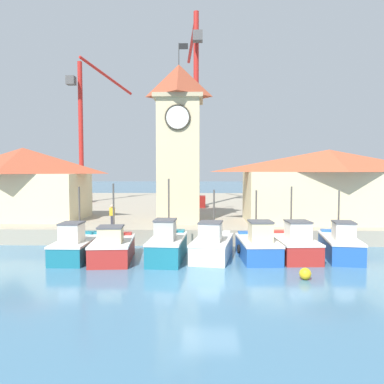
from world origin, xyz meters
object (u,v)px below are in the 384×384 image
Objects in this scene: dock_worker_near_tower at (112,216)px; fishing_boat_left_outer at (113,248)px; fishing_boat_far_left at (76,246)px; port_crane_far at (196,130)px; port_crane_near at (83,146)px; fishing_boat_center at (258,246)px; fishing_boat_mid_right at (294,245)px; clock_tower at (179,139)px; mooring_buoy at (305,274)px; fishing_boat_right_inner at (340,245)px; warehouse_left at (24,183)px; warehouse_right at (328,185)px; fishing_boat_left_inner at (167,246)px; fishing_boat_mid_left at (212,245)px.

fishing_boat_left_outer is at bearing -76.50° from dock_worker_near_tower.
fishing_boat_left_outer is at bearing -9.70° from fishing_boat_far_left.
fishing_boat_far_left is at bearing -108.66° from port_crane_far.
port_crane_far is (13.97, -5.69, 1.37)m from port_crane_near.
fishing_boat_mid_right is at bearing 5.28° from fishing_boat_center.
fishing_boat_center is 0.33× the size of clock_tower.
mooring_buoy is at bearing -68.82° from fishing_boat_center.
warehouse_left is (-22.52, 8.60, 3.28)m from fishing_boat_right_inner.
clock_tower is (-7.05, 7.40, 6.65)m from fishing_boat_mid_right.
port_crane_far is (-10.33, 11.46, 5.42)m from warehouse_right.
fishing_boat_left_inner is 10.41m from clock_tower.
fishing_boat_left_inner is at bearing -36.64° from warehouse_left.
fishing_boat_right_inner is at bearing -47.32° from port_crane_near.
dock_worker_near_tower is at bearing 148.36° from fishing_boat_mid_left.
port_crane_far is at bearing 36.22° from warehouse_left.
mooring_buoy is (5.40, -23.17, -9.06)m from port_crane_far.
fishing_boat_left_outer is 10.33m from fishing_boat_mid_right.
warehouse_right is (9.11, 7.51, 3.17)m from fishing_boat_mid_left.
warehouse_left is 16.35m from port_crane_near.
warehouse_right is 23.44× the size of mooring_buoy.
fishing_boat_far_left reaches higher than fishing_boat_mid_left.
clock_tower is (-4.95, 7.60, 6.66)m from fishing_boat_center.
warehouse_left is (-15.13, 8.78, 3.31)m from fishing_boat_mid_left.
port_crane_near reaches higher than mooring_buoy.
fishing_boat_left_inner is 8.31× the size of mooring_buoy.
port_crane_far is (4.38, 19.75, 8.61)m from fishing_boat_left_outer.
port_crane_near is (-0.05, 15.88, 3.92)m from warehouse_left.
fishing_boat_far_left is at bearing 178.17° from fishing_boat_left_inner.
fishing_boat_left_outer is at bearing -102.51° from port_crane_far.
mooring_buoy is (6.73, -3.62, -0.55)m from fishing_boat_left_inner.
port_crane_near is (-15.19, 24.66, 7.23)m from fishing_boat_mid_left.
warehouse_left reaches higher than fishing_boat_left_inner.
port_crane_far is (1.14, 11.50, 1.92)m from clock_tower.
fishing_boat_mid_right reaches higher than fishing_boat_mid_left.
clock_tower reaches higher than warehouse_left.
port_crane_far is (-1.22, 18.97, 8.59)m from fishing_boat_mid_left.
mooring_buoy is (1.58, -4.07, -0.48)m from fishing_boat_center.
fishing_boat_mid_right is 0.35× the size of warehouse_right.
fishing_boat_mid_left is 5.94m from mooring_buoy.
fishing_boat_right_inner is 8.16m from warehouse_right.
port_crane_far reaches higher than warehouse_right.
fishing_boat_mid_right reaches higher than mooring_buoy.
clock_tower is at bearing 119.24° from mooring_buoy.
warehouse_right reaches higher than mooring_buoy.
warehouse_left is at bearing 128.72° from fishing_boat_far_left.
port_crane_near is at bearing 121.63° from fishing_boat_mid_left.
fishing_boat_mid_right is at bearing 83.09° from mooring_buoy.
fishing_boat_right_inner is at bearing 2.30° from fishing_boat_mid_right.
warehouse_left reaches higher than fishing_boat_far_left.
port_crane_far is at bearing 86.10° from fishing_boat_left_inner.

